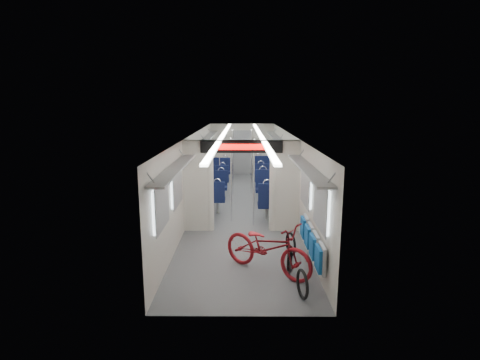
{
  "coord_description": "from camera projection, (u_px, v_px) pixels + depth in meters",
  "views": [
    {
      "loc": [
        0.02,
        -11.15,
        3.16
      ],
      "look_at": [
        -0.04,
        -1.69,
        1.24
      ],
      "focal_mm": 28.0,
      "sensor_mm": 36.0,
      "label": 1
    }
  ],
  "objects": [
    {
      "name": "flip_bench",
      "position": [
        312.0,
        241.0,
        7.17
      ],
      "size": [
        0.12,
        2.08,
        0.49
      ],
      "color": "gray",
      "rests_on": "carriage"
    },
    {
      "name": "stanchion_near_left",
      "position": [
        231.0,
        180.0,
        10.09
      ],
      "size": [
        0.04,
        0.04,
        2.3
      ],
      "primitive_type": "cylinder",
      "color": "silver",
      "rests_on": "ground"
    },
    {
      "name": "bicycle",
      "position": [
        267.0,
        247.0,
        7.07
      ],
      "size": [
        1.94,
        1.72,
        1.02
      ],
      "primitive_type": "imported",
      "rotation": [
        0.0,
        0.0,
        0.91
      ],
      "color": "maroon",
      "rests_on": "ground"
    },
    {
      "name": "bike_hoop_b",
      "position": [
        290.0,
        260.0,
        7.2
      ],
      "size": [
        0.17,
        0.48,
        0.48
      ],
      "primitive_type": "torus",
      "rotation": [
        1.57,
        0.0,
        1.31
      ],
      "color": "black",
      "rests_on": "ground"
    },
    {
      "name": "seat_bay_near_right",
      "position": [
        273.0,
        191.0,
        11.31
      ],
      "size": [
        0.96,
        2.32,
        1.18
      ],
      "color": "#0C1337",
      "rests_on": "ground"
    },
    {
      "name": "stanchion_near_right",
      "position": [
        254.0,
        183.0,
        9.73
      ],
      "size": [
        0.04,
        0.04,
        2.3
      ],
      "primitive_type": "cylinder",
      "color": "silver",
      "rests_on": "ground"
    },
    {
      "name": "bike_hoop_a",
      "position": [
        302.0,
        285.0,
        6.17
      ],
      "size": [
        0.15,
        0.5,
        0.5
      ],
      "primitive_type": "torus",
      "rotation": [
        1.57,
        0.0,
        1.77
      ],
      "color": "black",
      "rests_on": "ground"
    },
    {
      "name": "stanchion_far_left",
      "position": [
        233.0,
        163.0,
        13.13
      ],
      "size": [
        0.04,
        0.04,
        2.3
      ],
      "primitive_type": "cylinder",
      "color": "silver",
      "rests_on": "ground"
    },
    {
      "name": "carriage",
      "position": [
        242.0,
        162.0,
        11.0
      ],
      "size": [
        12.0,
        12.02,
        2.31
      ],
      "color": "#515456",
      "rests_on": "ground"
    },
    {
      "name": "seat_bay_near_left",
      "position": [
        212.0,
        189.0,
        11.78
      ],
      "size": [
        0.89,
        1.99,
        1.07
      ],
      "color": "#0C1337",
      "rests_on": "ground"
    },
    {
      "name": "seat_bay_far_left",
      "position": [
        218.0,
        172.0,
        14.63
      ],
      "size": [
        0.91,
        2.08,
        1.1
      ],
      "color": "#0C1337",
      "rests_on": "ground"
    },
    {
      "name": "seat_bay_far_right",
      "position": [
        265.0,
        171.0,
        14.77
      ],
      "size": [
        0.94,
        2.24,
        1.15
      ],
      "color": "#0C1337",
      "rests_on": "ground"
    },
    {
      "name": "bike_hoop_c",
      "position": [
        291.0,
        245.0,
        7.94
      ],
      "size": [
        0.18,
        0.51,
        0.51
      ],
      "primitive_type": "torus",
      "rotation": [
        1.57,
        0.0,
        1.83
      ],
      "color": "black",
      "rests_on": "ground"
    },
    {
      "name": "stanchion_far_right",
      "position": [
        251.0,
        162.0,
        13.35
      ],
      "size": [
        0.04,
        0.04,
        2.3
      ],
      "primitive_type": "cylinder",
      "color": "silver",
      "rests_on": "ground"
    }
  ]
}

